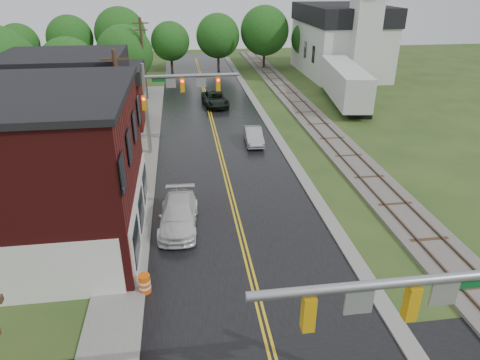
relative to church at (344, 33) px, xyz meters
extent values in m
cube|color=black|center=(-20.00, -23.74, -5.83)|extent=(10.00, 90.00, 0.02)
cube|color=gray|center=(-14.60, -18.74, -5.83)|extent=(0.80, 70.00, 0.12)
cube|color=gray|center=(-26.20, -28.74, -5.83)|extent=(2.40, 50.00, 0.12)
cube|color=silver|center=(-25.45, -38.74, -4.33)|extent=(0.10, 9.50, 3.00)
cube|color=tan|center=(-31.00, -27.74, -2.63)|extent=(8.00, 7.00, 6.40)
cube|color=#3F0F0C|center=(-30.00, -18.74, -3.63)|extent=(7.00, 6.00, 4.40)
cube|color=silver|center=(0.00, 1.26, -2.33)|extent=(10.00, 16.00, 7.00)
cube|color=black|center=(0.00, 1.26, 2.37)|extent=(10.40, 16.40, 2.40)
cube|color=silver|center=(0.00, -6.74, -0.33)|extent=(3.20, 3.20, 11.00)
cube|color=#59544C|center=(-10.00, -18.74, -5.73)|extent=(3.20, 80.00, 0.20)
cube|color=#4C3828|center=(-10.72, -18.74, -5.59)|extent=(0.10, 80.00, 0.12)
cube|color=#4C3828|center=(-9.28, -18.74, -5.59)|extent=(0.10, 80.00, 0.12)
cylinder|color=gray|center=(-18.00, -51.74, 0.37)|extent=(7.20, 0.26, 0.26)
cube|color=orange|center=(-17.28, -51.74, -0.33)|extent=(0.32, 0.30, 1.05)
cube|color=orange|center=(-20.02, -51.74, -0.33)|extent=(0.32, 0.30, 1.05)
cube|color=gray|center=(-16.42, -51.74, -0.13)|extent=(0.75, 0.06, 0.75)
cube|color=gray|center=(-18.72, -51.74, -0.13)|extent=(0.75, 0.06, 0.75)
cube|color=#0C5926|center=(-15.70, -51.74, 0.12)|extent=(1.40, 0.04, 0.30)
cylinder|color=gray|center=(-25.60, -26.74, -2.23)|extent=(0.28, 0.28, 7.20)
cylinder|color=gray|center=(-22.00, -26.74, 0.37)|extent=(7.20, 0.26, 0.26)
cube|color=orange|center=(-22.72, -26.74, -0.33)|extent=(0.32, 0.30, 1.05)
cube|color=orange|center=(-19.98, -26.74, -0.33)|extent=(0.32, 0.30, 1.05)
cube|color=gray|center=(-23.58, -26.74, -0.13)|extent=(0.75, 0.06, 0.75)
cube|color=gray|center=(-21.28, -26.74, -0.13)|extent=(0.75, 0.06, 0.75)
cube|color=#0C5926|center=(-24.30, -26.74, 0.12)|extent=(1.40, 0.04, 0.30)
sphere|color=#FF0C0C|center=(-22.72, -26.92, 0.00)|extent=(0.20, 0.20, 0.20)
cylinder|color=#382616|center=(-26.80, -31.74, -1.33)|extent=(0.28, 0.28, 9.00)
cube|color=#382616|center=(-26.80, -31.74, 2.57)|extent=(1.80, 0.12, 0.12)
cube|color=#382616|center=(-26.80, -31.74, 1.87)|extent=(1.40, 0.12, 0.12)
cylinder|color=#382616|center=(-26.80, -9.74, -1.33)|extent=(0.28, 0.28, 9.00)
cube|color=#382616|center=(-26.80, -9.74, 2.57)|extent=(1.80, 0.12, 0.12)
cube|color=#382616|center=(-26.80, -9.74, 1.87)|extent=(1.40, 0.12, 0.12)
cylinder|color=black|center=(-38.00, -21.74, -4.12)|extent=(0.36, 0.36, 3.42)
sphere|color=#1B4F16|center=(-37.40, -22.14, -0.61)|extent=(5.32, 5.32, 5.32)
cylinder|color=black|center=(-34.00, -13.74, -4.48)|extent=(0.36, 0.36, 2.70)
sphere|color=#1B4F16|center=(-34.00, -13.74, -1.18)|extent=(6.00, 6.00, 6.00)
sphere|color=#1B4F16|center=(-33.40, -14.14, -1.71)|extent=(4.20, 4.20, 4.20)
cylinder|color=black|center=(-29.00, -7.74, -4.39)|extent=(0.36, 0.36, 2.88)
sphere|color=#1B4F16|center=(-29.00, -7.74, -0.87)|extent=(6.40, 6.40, 6.40)
sphere|color=#1B4F16|center=(-28.40, -8.14, -1.43)|extent=(4.48, 4.48, 4.48)
imported|color=black|center=(-19.20, -13.46, -5.10)|extent=(2.93, 5.52, 1.48)
imported|color=#A2A2A6|center=(-16.94, -25.52, -5.17)|extent=(1.56, 4.09, 1.33)
imported|color=silver|center=(-23.41, -38.21, -5.08)|extent=(2.45, 5.31, 1.50)
cube|color=black|center=(-5.01, -19.76, -5.43)|extent=(2.36, 1.49, 0.80)
cylinder|color=gray|center=(-5.01, -11.25, -5.43)|extent=(0.16, 0.16, 0.80)
cube|color=silver|center=(-5.01, -14.66, -3.33)|extent=(4.81, 13.89, 3.40)
cylinder|color=#EB560A|center=(-25.00, -43.74, -5.36)|extent=(0.64, 0.64, 0.94)
camera|label=1|loc=(-22.83, -59.60, 7.29)|focal=32.00mm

